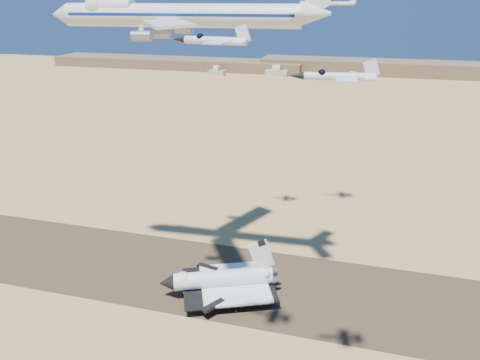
% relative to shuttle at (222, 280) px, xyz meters
% --- Properties ---
extents(ground, '(1200.00, 1200.00, 0.00)m').
position_rel_shuttle_xyz_m(ground, '(-16.89, 9.10, -5.75)').
color(ground, tan).
rests_on(ground, ground).
extents(runway, '(600.00, 50.00, 0.06)m').
position_rel_shuttle_xyz_m(runway, '(-16.89, 9.10, -5.72)').
color(runway, '#4D3926').
rests_on(runway, ground).
extents(ridgeline, '(960.00, 90.00, 18.00)m').
position_rel_shuttle_xyz_m(ridgeline, '(48.42, 536.40, 1.88)').
color(ridgeline, '#7F6146').
rests_on(ridgeline, ground).
extents(hangars, '(200.50, 29.50, 30.00)m').
position_rel_shuttle_xyz_m(hangars, '(-80.89, 487.53, -0.92)').
color(hangars, '#B6B3A1').
rests_on(hangars, ground).
extents(shuttle, '(43.97, 37.13, 21.40)m').
position_rel_shuttle_xyz_m(shuttle, '(0.00, 0.00, 0.00)').
color(shuttle, white).
rests_on(shuttle, runway).
extents(carrier_747, '(88.46, 68.56, 22.06)m').
position_rel_shuttle_xyz_m(carrier_747, '(-15.92, 3.32, 90.63)').
color(carrier_747, silver).
extents(crew_a, '(0.59, 0.73, 1.74)m').
position_rel_shuttle_xyz_m(crew_a, '(4.85, -8.10, -4.82)').
color(crew_a, '#ED580D').
rests_on(crew_a, runway).
extents(crew_b, '(0.67, 0.87, 1.59)m').
position_rel_shuttle_xyz_m(crew_b, '(9.24, -7.14, -4.90)').
color(crew_b, '#ED580D').
rests_on(crew_b, runway).
extents(crew_c, '(1.00, 1.03, 1.63)m').
position_rel_shuttle_xyz_m(crew_c, '(7.95, -9.78, -4.88)').
color(crew_c, '#ED580D').
rests_on(crew_c, runway).
extents(chase_jet_a, '(16.53, 9.01, 4.12)m').
position_rel_shuttle_xyz_m(chase_jet_a, '(14.37, -47.33, 88.17)').
color(chase_jet_a, silver).
extents(chase_jet_b, '(16.06, 8.99, 4.03)m').
position_rel_shuttle_xyz_m(chase_jet_b, '(38.77, -50.33, 82.73)').
color(chase_jet_b, silver).
extents(chase_jet_c, '(14.20, 7.76, 3.54)m').
position_rel_shuttle_xyz_m(chase_jet_c, '(1.27, 51.92, 87.91)').
color(chase_jet_c, silver).
extents(chase_jet_d, '(15.43, 8.77, 3.89)m').
position_rel_shuttle_xyz_m(chase_jet_d, '(29.59, 62.10, 93.38)').
color(chase_jet_d, silver).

